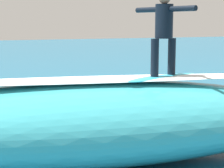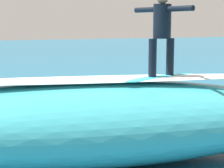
% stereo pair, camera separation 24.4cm
% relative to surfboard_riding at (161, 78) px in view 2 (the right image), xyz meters
% --- Properties ---
extents(ground_plane, '(120.00, 120.00, 0.00)m').
position_rel_surfboard_riding_xyz_m(ground_plane, '(1.06, -3.01, -1.78)').
color(ground_plane, '#196084').
extents(wave_crest, '(10.14, 4.87, 1.73)m').
position_rel_surfboard_riding_xyz_m(wave_crest, '(1.48, -0.32, -0.91)').
color(wave_crest, teal).
rests_on(wave_crest, ground_plane).
extents(wave_foam_lip, '(8.31, 2.75, 0.08)m').
position_rel_surfboard_riding_xyz_m(wave_foam_lip, '(1.48, -0.32, -0.00)').
color(wave_foam_lip, white).
rests_on(wave_foam_lip, wave_crest).
extents(surfboard_riding, '(2.08, 0.99, 0.09)m').
position_rel_surfboard_riding_xyz_m(surfboard_riding, '(0.00, 0.00, 0.00)').
color(surfboard_riding, '#33B2D1').
rests_on(surfboard_riding, wave_crest).
extents(surfer_riding, '(0.67, 1.60, 1.72)m').
position_rel_surfboard_riding_xyz_m(surfer_riding, '(-0.00, 0.00, 1.04)').
color(surfer_riding, black).
rests_on(surfer_riding, surfboard_riding).
extents(surfboard_paddling, '(1.86, 2.01, 0.07)m').
position_rel_surfboard_riding_xyz_m(surfboard_paddling, '(0.52, -4.11, -1.74)').
color(surfboard_paddling, '#33B2D1').
rests_on(surfboard_paddling, ground_plane).
extents(surfer_paddling, '(1.32, 1.45, 0.32)m').
position_rel_surfboard_riding_xyz_m(surfer_paddling, '(0.61, -4.21, -1.57)').
color(surfer_paddling, black).
rests_on(surfer_paddling, surfboard_paddling).
extents(foam_patch_near, '(0.86, 0.84, 0.09)m').
position_rel_surfboard_riding_xyz_m(foam_patch_near, '(0.98, -1.12, -1.73)').
color(foam_patch_near, white).
rests_on(foam_patch_near, ground_plane).
extents(foam_patch_mid, '(1.22, 1.26, 0.15)m').
position_rel_surfboard_riding_xyz_m(foam_patch_mid, '(-1.89, -2.78, -1.70)').
color(foam_patch_mid, white).
rests_on(foam_patch_mid, ground_plane).
extents(foam_patch_far, '(1.36, 1.31, 0.16)m').
position_rel_surfboard_riding_xyz_m(foam_patch_far, '(-0.73, -2.86, -1.70)').
color(foam_patch_far, white).
rests_on(foam_patch_far, ground_plane).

